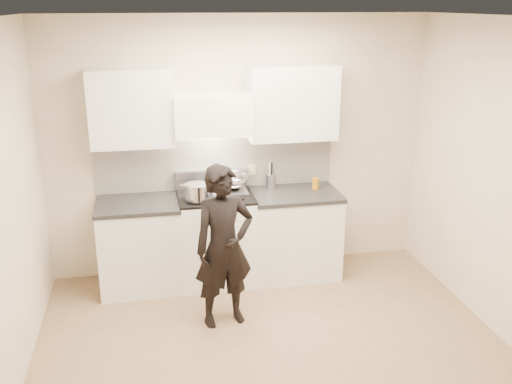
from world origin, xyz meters
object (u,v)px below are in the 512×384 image
Objects in this scene: wok at (233,180)px; person at (224,247)px; utensil_crock at (271,180)px; counter_right at (294,233)px; stove at (217,238)px.

wok is 1.06m from person.
utensil_crock is at bearing 45.83° from person.
utensil_crock is (0.41, 0.04, -0.04)m from wok.
counter_right is at bearing -12.91° from wok.
utensil_crock is 0.19× the size of person.
person is (-0.23, -0.99, -0.30)m from wok.
utensil_crock is at bearing 139.16° from counter_right.
stove is at bearing -180.00° from counter_right.
person is (-0.04, -0.85, 0.27)m from stove.
utensil_crock is (-0.22, 0.19, 0.55)m from counter_right.
person reaches higher than counter_right.
person is (-0.87, -0.85, 0.29)m from counter_right.
wok is (0.20, 0.14, 0.57)m from stove.
stove is 3.31× the size of utensil_crock.
wok reaches higher than stove.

